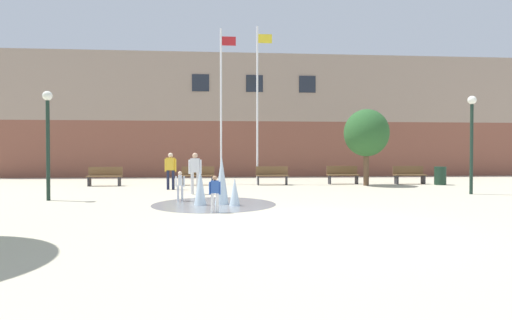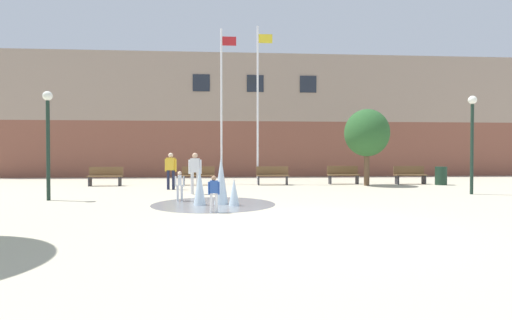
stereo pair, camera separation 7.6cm
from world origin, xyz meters
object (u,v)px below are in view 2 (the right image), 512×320
Objects in this scene: park_bench_center at (273,175)px; trash_can at (441,176)px; park_bench_under_left_flagpole at (198,175)px; child_in_fountain at (214,191)px; lamp_post_right_lane at (472,130)px; child_with_pink_shirt at (180,184)px; adult_watching at (171,168)px; street_tree_near_building at (367,133)px; flagpole_left at (222,102)px; park_bench_left_of_flagpoles at (105,176)px; park_bench_far_right at (410,175)px; park_bench_under_right_flagpole at (343,175)px; lamp_post_left_lane at (48,128)px; flagpole_right at (258,100)px; teen_by_trashcan at (195,170)px.

trash_can is (8.32, -0.63, -0.03)m from park_bench_center.
child_in_fountain is (1.07, -9.19, 0.10)m from park_bench_under_left_flagpole.
trash_can is (1.20, 4.36, -2.03)m from lamp_post_right_lane.
child_with_pink_shirt reaches higher than park_bench_center.
street_tree_near_building is (9.17, 1.43, 1.61)m from adult_watching.
park_bench_left_of_flagpoles is at bearing -173.07° from flagpole_left.
park_bench_far_right is 1.62× the size of child_with_pink_shirt.
street_tree_near_building reaches higher than park_bench_under_right_flagpole.
flagpole_left is at bearing 48.67° from lamp_post_left_lane.
park_bench_left_of_flagpoles is 0.20× the size of flagpole_right.
flagpole_left reaches higher than park_bench_far_right.
adult_watching is 9.42m from street_tree_near_building.
lamp_post_right_lane is at bearing -56.57° from park_bench_under_right_flagpole.
lamp_post_left_lane is 0.99× the size of street_tree_near_building.
lamp_post_left_lane reaches higher than adult_watching.
park_bench_left_of_flagpoles is at bearing -178.58° from park_bench_under_right_flagpole.
flagpole_left is at bearing 162.97° from child_with_pink_shirt.
teen_by_trashcan is 1.77× the size of trash_can.
adult_watching is at bearing -58.04° from teen_by_trashcan.
park_bench_far_right is 1.01× the size of teen_by_trashcan.
adult_watching is (-4.67, -2.20, 0.45)m from park_bench_center.
street_tree_near_building is (12.71, 5.07, 0.14)m from lamp_post_left_lane.
street_tree_near_building reaches higher than child_in_fountain.
park_bench_under_left_flagpole is at bearing 178.77° from park_bench_far_right.
street_tree_near_building is at bearing -3.38° from park_bench_left_of_flagpoles.
lamp_post_right_lane is (9.61, -5.64, -1.70)m from flagpole_left.
lamp_post_right_lane is at bearing -18.09° from park_bench_left_of_flagpoles.
park_bench_left_of_flagpoles is at bearing -174.78° from flagpole_right.
street_tree_near_building is at bearing 117.53° from child_with_pink_shirt.
flagpole_right is (4.01, 2.85, 3.32)m from adult_watching.
flagpole_left reaches higher than lamp_post_right_lane.
lamp_post_left_lane is at bearing -162.49° from trash_can.
child_in_fountain is at bearing -137.01° from park_bench_far_right.
street_tree_near_building reaches higher than park_bench_left_of_flagpoles.
park_bench_under_left_flagpole is 4.42m from teen_by_trashcan.
adult_watching reaches higher than park_bench_far_right.
park_bench_under_left_flagpole is at bearing 172.28° from child_with_pink_shirt.
park_bench_center is at bearing -44.46° from flagpole_right.
teen_by_trashcan is at bearing 95.35° from child_in_fountain.
park_bench_center is 8.34m from trash_can.
lamp_post_left_lane is (-3.54, -3.64, 1.47)m from adult_watching.
child_with_pink_shirt is (-1.20, 2.61, 0.00)m from child_in_fountain.
park_bench_under_right_flagpole is 0.43× the size of street_tree_near_building.
flagpole_left reaches higher than park_bench_center.
flagpole_right is at bearing 54.40° from adult_watching.
park_bench_left_of_flagpoles and park_bench_far_right have the same top height.
park_bench_under_right_flagpole is 7.18m from flagpole_left.
teen_by_trashcan is 0.44× the size of lamp_post_left_lane.
park_bench_left_of_flagpoles is 1.00× the size of park_bench_under_left_flagpole.
child_in_fountain is at bearing -83.37° from park_bench_under_left_flagpole.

